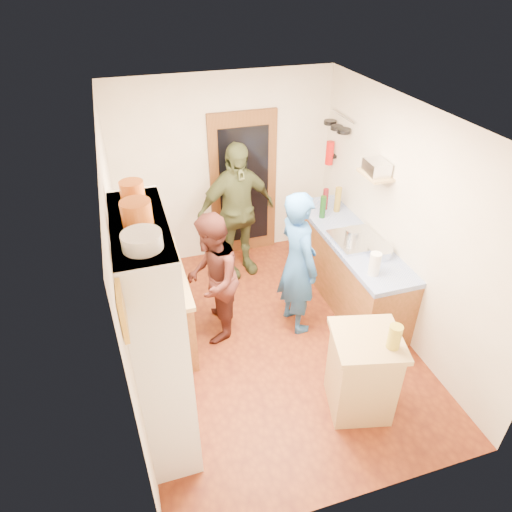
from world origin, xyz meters
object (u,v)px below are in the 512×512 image
right_counter_base (347,268)px  hutch_body (157,338)px  person_hob (302,264)px  person_left (215,277)px  island_base (361,375)px  person_back (238,212)px

right_counter_base → hutch_body: bearing=-152.5°
right_counter_base → person_hob: bearing=-156.6°
person_left → hutch_body: bearing=-15.9°
person_left → right_counter_base: bearing=113.4°
island_base → person_hob: person_hob is taller
right_counter_base → person_back: person_back is taller
hutch_body → right_counter_base: bearing=27.5°
right_counter_base → person_hob: size_ratio=1.25×
hutch_body → person_hob: bearing=29.3°
island_base → person_back: person_back is taller
person_left → person_back: person_back is taller
person_hob → person_left: 0.98m
hutch_body → person_hob: size_ratio=1.25×
person_hob → person_left: (-0.96, 0.17, -0.09)m
island_base → person_left: size_ratio=0.55×
person_hob → hutch_body: bearing=111.6°
island_base → person_back: (-0.49, 2.61, 0.51)m
right_counter_base → island_base: size_ratio=2.56×
hutch_body → person_left: 1.38m
person_left → person_back: 1.27m
right_counter_base → person_back: 1.61m
person_hob → person_back: size_ratio=0.93×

